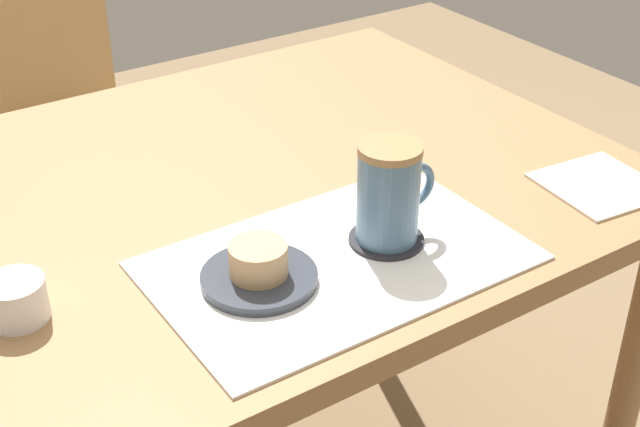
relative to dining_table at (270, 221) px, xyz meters
The scene contains 9 objects.
dining_table is the anchor object (origin of this frame).
wooden_chair 0.79m from the dining_table, 96.27° to the left, with size 0.44×0.44×0.87m.
placemat 0.27m from the dining_table, 100.78° to the right, with size 0.46×0.29×0.00m, color white.
pastry_plate 0.30m from the dining_table, 122.96° to the right, with size 0.14×0.14×0.01m, color #333842.
pastry 0.31m from the dining_table, 122.96° to the right, with size 0.07×0.07×0.04m, color tan.
coffee_coaster 0.27m from the dining_table, 83.58° to the right, with size 0.10×0.10×0.01m, color #232328.
coffee_mug 0.30m from the dining_table, 83.10° to the right, with size 0.11×0.08×0.13m.
paper_napkin 0.48m from the dining_table, 38.67° to the right, with size 0.15×0.15×0.00m, color silver.
sugar_bowl 0.45m from the dining_table, 161.14° to the right, with size 0.07×0.07×0.05m, color white.
Camera 1 is at (-0.57, -1.00, 1.34)m, focal length 50.00 mm.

